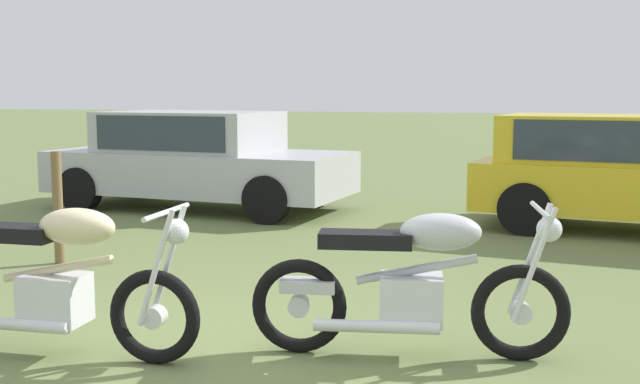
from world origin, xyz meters
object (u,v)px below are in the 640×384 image
Objects in this scene: motorcycle_cream at (55,282)px; car_silver at (195,155)px; fence_post_wooden at (58,208)px; motorcycle_silver at (412,284)px.

car_silver is (-2.24, 6.16, 0.31)m from motorcycle_cream.
car_silver is 3.94× the size of fence_post_wooden.
motorcycle_cream is 2.93m from fence_post_wooden.
car_silver reaches higher than motorcycle_silver.
motorcycle_silver is at bearing -48.07° from car_silver.
fence_post_wooden is at bearing -80.16° from car_silver.
motorcycle_cream and motorcycle_silver have the same top height.
fence_post_wooden is (-3.96, 1.60, 0.08)m from motorcycle_silver.
motorcycle_cream is 0.46× the size of car_silver.
motorcycle_silver is 7.02m from car_silver.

